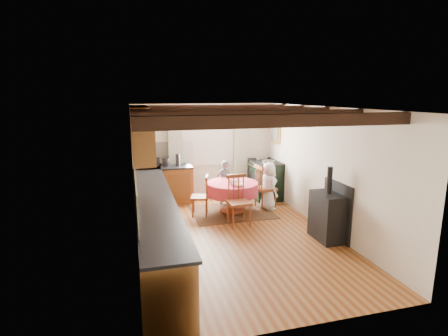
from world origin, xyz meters
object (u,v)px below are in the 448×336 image
object	(u,v)px
chair_right	(266,187)
child_right	(269,186)
chair_near	(239,201)
aga_range	(264,179)
chair_left	(200,196)
cast_iron_stove	(328,204)
child_far	(224,182)
dining_table	(232,197)
cup	(231,182)

from	to	relation	value
chair_right	child_right	xyz separation A→B (m)	(0.04, -0.10, 0.04)
chair_near	aga_range	bearing A→B (deg)	51.78
chair_left	aga_range	bearing A→B (deg)	132.17
child_right	cast_iron_stove	bearing A→B (deg)	-177.82
chair_near	child_far	distance (m)	1.47
aga_range	chair_left	bearing A→B (deg)	-153.26
chair_right	cast_iron_stove	distance (m)	2.04
dining_table	chair_left	xyz separation A→B (m)	(-0.75, -0.01, 0.11)
dining_table	chair_left	distance (m)	0.76
chair_right	cast_iron_stove	size ratio (longest dim) A/B	0.76
chair_left	chair_right	xyz separation A→B (m)	(1.58, 0.10, 0.07)
cup	child_far	bearing A→B (deg)	85.32
aga_range	cast_iron_stove	world-z (taller)	cast_iron_stove
child_far	child_right	size ratio (longest dim) A/B	0.97
chair_near	cup	world-z (taller)	chair_near
child_far	cup	world-z (taller)	child_far
chair_left	aga_range	xyz separation A→B (m)	(1.88, 0.95, 0.04)
aga_range	child_right	size ratio (longest dim) A/B	0.95
dining_table	aga_range	bearing A→B (deg)	39.47
dining_table	chair_left	bearing A→B (deg)	-178.96
dining_table	cast_iron_stove	world-z (taller)	cast_iron_stove
aga_range	cup	size ratio (longest dim) A/B	9.88
chair_near	chair_right	world-z (taller)	same
aga_range	child_right	bearing A→B (deg)	-105.75
chair_left	chair_right	size ratio (longest dim) A/B	0.87
dining_table	cast_iron_stove	size ratio (longest dim) A/B	0.84
chair_left	chair_near	bearing A→B (deg)	54.71
chair_near	child_far	world-z (taller)	child_far
child_far	cup	size ratio (longest dim) A/B	10.04
chair_left	cast_iron_stove	distance (m)	2.76
cast_iron_stove	child_right	xyz separation A→B (m)	(-0.38, 1.90, -0.13)
chair_left	cup	world-z (taller)	chair_left
chair_near	aga_range	world-z (taller)	chair_near
cup	cast_iron_stove	bearing A→B (deg)	-52.50
child_far	cup	xyz separation A→B (m)	(-0.07, -0.84, 0.21)
dining_table	cast_iron_stove	bearing A→B (deg)	-56.82
chair_right	cup	size ratio (longest dim) A/B	9.68
chair_left	child_right	xyz separation A→B (m)	(1.62, 0.00, 0.10)
chair_near	chair_left	size ratio (longest dim) A/B	1.15
aga_range	cast_iron_stove	xyz separation A→B (m)	(0.11, -2.84, 0.19)
dining_table	cup	size ratio (longest dim) A/B	10.75
chair_right	chair_left	bearing A→B (deg)	88.38
chair_left	cup	distance (m)	0.75
chair_near	cast_iron_stove	xyz separation A→B (m)	(1.34, -1.10, 0.16)
child_right	aga_range	bearing A→B (deg)	-24.81
chair_right	cast_iron_stove	xyz separation A→B (m)	(0.41, -1.99, 0.16)
cast_iron_stove	cup	xyz separation A→B (m)	(-1.32, 1.73, 0.06)
aga_range	child_far	distance (m)	1.18
child_far	cup	bearing A→B (deg)	74.46
child_right	cup	bearing A→B (deg)	91.12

